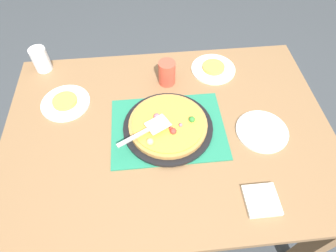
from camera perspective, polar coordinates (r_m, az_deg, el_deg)
name	(u,v)px	position (r m, az deg, el deg)	size (l,w,h in m)	color
ground_plane	(168,198)	(1.88, 0.00, -14.16)	(8.00, 8.00, 0.00)	#3D4247
dining_table	(168,143)	(1.31, 0.00, -3.38)	(1.40, 1.00, 0.75)	olive
placemat	(168,128)	(1.21, 0.00, -0.48)	(0.48, 0.36, 0.01)	#237F5B
pizza_pan	(168,127)	(1.21, 0.00, -0.20)	(0.38, 0.38, 0.01)	black
pizza	(168,124)	(1.19, -0.01, 0.34)	(0.33, 0.33, 0.05)	#B78442
plate_near_left	(66,103)	(1.38, -19.81, 4.38)	(0.22, 0.22, 0.01)	white
plate_far_right	(213,69)	(1.48, 9.03, 11.20)	(0.22, 0.22, 0.01)	white
plate_side	(262,131)	(1.27, 18.30, -0.99)	(0.22, 0.22, 0.01)	white
served_slice_left	(65,101)	(1.37, -19.96, 4.73)	(0.11, 0.11, 0.02)	#EAB747
served_slice_right	(214,67)	(1.47, 9.10, 11.58)	(0.11, 0.11, 0.02)	#EAB747
cup_near	(41,59)	(1.56, -24.14, 12.08)	(0.08, 0.08, 0.12)	white
cup_far	(167,73)	(1.36, -0.21, 10.60)	(0.08, 0.08, 0.12)	#E04C38
pizza_server	(148,130)	(1.13, -4.09, -0.75)	(0.22, 0.15, 0.01)	silver
napkin_stack	(262,200)	(1.10, 18.23, -13.93)	(0.12, 0.12, 0.02)	white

